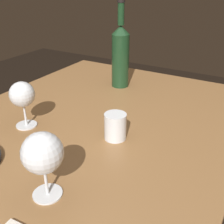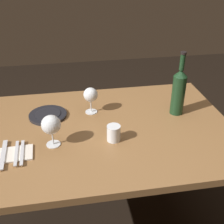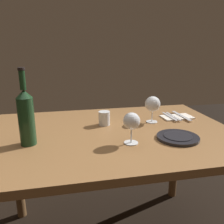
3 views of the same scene
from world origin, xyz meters
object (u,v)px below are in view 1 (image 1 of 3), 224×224
Objects in this scene: wine_glass_left at (43,154)px; wine_bottle at (120,55)px; water_tumbler at (115,127)px; wine_glass_right at (22,95)px.

wine_glass_left is 0.69m from wine_bottle.
wine_bottle is 0.44m from water_tumbler.
wine_glass_left is 0.34m from wine_glass_right.
wine_glass_left reaches higher than wine_glass_right.
wine_bottle reaches higher than water_tumbler.
wine_glass_right is 0.30m from water_tumbler.
wine_glass_left reaches higher than water_tumbler.
wine_glass_left is at bearing 15.50° from wine_bottle.
wine_glass_left is at bearing -2.10° from water_tumbler.
wine_glass_right is at bearing -74.73° from water_tumbler.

